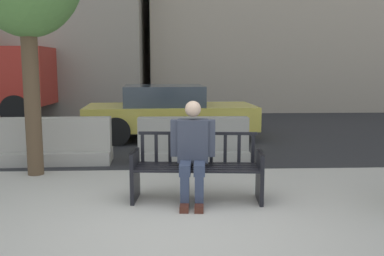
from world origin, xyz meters
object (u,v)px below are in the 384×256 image
(street_bench, at_px, (197,171))
(jersey_barrier_left, at_px, (55,145))
(jersey_barrier_centre, at_px, (193,144))
(seated_person, at_px, (193,150))
(car_taxi_near, at_px, (169,112))

(street_bench, xyz_separation_m, jersey_barrier_left, (-2.45, 2.26, -0.06))
(jersey_barrier_centre, height_order, jersey_barrier_left, same)
(jersey_barrier_left, bearing_deg, seated_person, -44.06)
(jersey_barrier_centre, bearing_deg, jersey_barrier_left, 178.61)
(jersey_barrier_centre, relative_size, car_taxi_near, 0.48)
(seated_person, distance_m, jersey_barrier_left, 3.35)
(seated_person, bearing_deg, jersey_barrier_left, 135.94)
(jersey_barrier_centre, distance_m, jersey_barrier_left, 2.51)
(street_bench, distance_m, seated_person, 0.30)
(street_bench, relative_size, seated_person, 1.31)
(jersey_barrier_left, bearing_deg, car_taxi_near, 52.10)
(car_taxi_near, bearing_deg, jersey_barrier_centre, -80.23)
(street_bench, distance_m, car_taxi_near, 4.91)
(street_bench, height_order, seated_person, seated_person)
(jersey_barrier_left, relative_size, car_taxi_near, 0.49)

